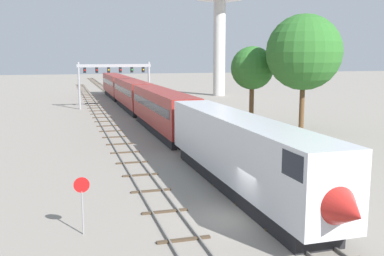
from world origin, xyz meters
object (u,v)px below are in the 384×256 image
(signal_gantry, at_px, (115,74))
(trackside_tree_mid, at_px, (252,68))
(passenger_train, at_px, (143,100))
(trackside_tree_left, at_px, (304,52))
(stop_sign, at_px, (82,198))

(signal_gantry, height_order, trackside_tree_mid, trackside_tree_mid)
(signal_gantry, bearing_deg, passenger_train, -80.88)
(trackside_tree_left, bearing_deg, passenger_train, 132.52)
(passenger_train, bearing_deg, stop_sign, -104.31)
(signal_gantry, bearing_deg, trackside_tree_left, -60.40)
(signal_gantry, relative_size, stop_sign, 4.20)
(passenger_train, bearing_deg, signal_gantry, 99.12)
(signal_gantry, height_order, stop_sign, signal_gantry)
(trackside_tree_mid, bearing_deg, passenger_train, 137.86)
(passenger_train, distance_m, stop_sign, 40.48)
(passenger_train, height_order, trackside_tree_mid, trackside_tree_mid)
(trackside_tree_left, bearing_deg, trackside_tree_mid, 120.38)
(signal_gantry, distance_m, trackside_tree_mid, 28.12)
(trackside_tree_left, relative_size, trackside_tree_mid, 1.35)
(passenger_train, height_order, stop_sign, passenger_train)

